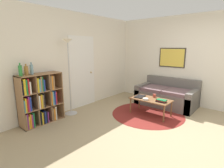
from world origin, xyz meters
TOP-DOWN VIEW (x-y plane):
  - ground_plane at (0.00, 0.00)m, footprint 14.00×14.00m
  - wall_back at (0.00, 2.82)m, footprint 7.19×0.11m
  - wall_right at (2.12, 1.39)m, footprint 0.08×5.79m
  - rug at (0.65, 1.00)m, footprint 1.83×1.83m
  - bookshelf at (-1.40, 2.60)m, footprint 0.94×0.34m
  - floor_lamp at (-0.60, 2.55)m, footprint 0.31×0.31m
  - couch at (1.68, 0.93)m, footprint 0.92×1.64m
  - coffee_table at (0.65, 0.93)m, footprint 0.52×1.00m
  - laptop at (0.64, 1.24)m, footprint 0.36×0.26m
  - bowl at (0.50, 1.00)m, footprint 0.14×0.14m
  - book_stack_on_table at (0.59, 0.63)m, footprint 0.14×0.24m
  - cup at (0.84, 0.93)m, footprint 0.08×0.08m
  - bottle_left at (-1.74, 2.57)m, footprint 0.07×0.07m
  - bottle_middle at (-1.61, 2.61)m, footprint 0.08×0.08m
  - bottle_right at (-1.50, 2.61)m, footprint 0.07×0.07m

SIDE VIEW (x-z plane):
  - ground_plane at x=0.00m, z-range 0.00..0.00m
  - rug at x=0.65m, z-range 0.00..0.01m
  - couch at x=1.68m, z-range -0.11..0.66m
  - coffee_table at x=0.65m, z-range 0.17..0.58m
  - laptop at x=0.64m, z-range 0.42..0.44m
  - bowl at x=0.50m, z-range 0.42..0.46m
  - book_stack_on_table at x=0.59m, z-range 0.42..0.48m
  - cup at x=0.84m, z-range 0.42..0.50m
  - bookshelf at x=-1.40m, z-range -0.02..1.11m
  - bottle_middle at x=-1.61m, z-range 1.11..1.34m
  - bottle_right at x=-1.50m, z-range 1.11..1.37m
  - bottle_left at x=-1.74m, z-range 1.11..1.37m
  - wall_back at x=0.00m, z-range -0.01..2.59m
  - wall_right at x=2.12m, z-range 0.00..2.60m
  - floor_lamp at x=-0.60m, z-range 0.47..2.36m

